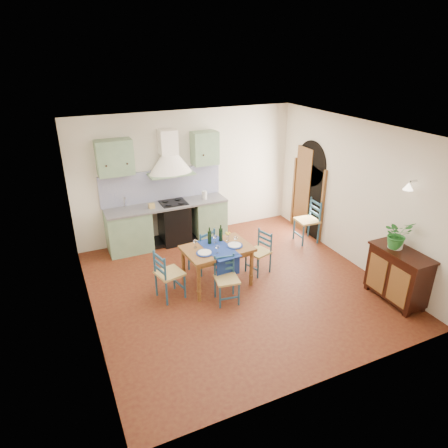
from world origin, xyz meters
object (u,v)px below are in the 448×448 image
at_px(chair_near, 226,279).
at_px(sideboard, 398,274).
at_px(potted_plant, 397,234).
at_px(dining_table, 218,252).

distance_m(chair_near, sideboard, 2.87).
height_order(sideboard, potted_plant, potted_plant).
bearing_deg(potted_plant, chair_near, 158.67).
bearing_deg(chair_near, potted_plant, -21.33).
bearing_deg(potted_plant, dining_table, 148.65).
relative_size(chair_near, potted_plant, 1.67).
height_order(dining_table, chair_near, dining_table).
xyz_separation_m(chair_near, potted_plant, (2.61, -1.02, 0.76)).
xyz_separation_m(dining_table, sideboard, (2.55, -1.70, -0.16)).
distance_m(sideboard, potted_plant, 0.69).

